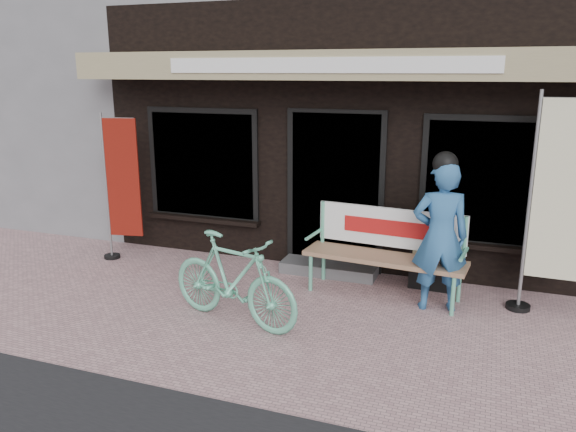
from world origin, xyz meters
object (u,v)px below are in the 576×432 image
at_px(bench, 387,245).
at_px(nobori_cream, 555,203).
at_px(nobori_red, 120,186).
at_px(bicycle, 233,279).
at_px(person, 440,234).
at_px(menu_stand, 430,252).

bearing_deg(bench, nobori_cream, 6.82).
height_order(nobori_red, nobori_cream, nobori_cream).
relative_size(bench, bicycle, 1.19).
xyz_separation_m(person, menu_stand, (-0.14, 0.54, -0.40)).
relative_size(nobori_cream, menu_stand, 2.53).
distance_m(bicycle, nobori_cream, 3.60).
bearing_deg(person, menu_stand, 90.93).
distance_m(bench, nobori_cream, 1.92).
distance_m(bench, bicycle, 1.99).
relative_size(person, menu_stand, 1.87).
xyz_separation_m(bicycle, nobori_red, (-2.43, 1.42, 0.59)).
distance_m(person, nobori_cream, 1.26).
relative_size(nobori_red, menu_stand, 2.16).
bearing_deg(nobori_red, menu_stand, -8.37).
relative_size(person, bicycle, 1.10).
bearing_deg(nobori_red, bench, -12.24).
distance_m(bench, person, 0.74).
bearing_deg(bicycle, person, -46.21).
bearing_deg(nobori_cream, person, -164.09).
relative_size(bench, nobori_red, 0.94).
bearing_deg(bicycle, bench, -30.62).
relative_size(bicycle, nobori_red, 0.79).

